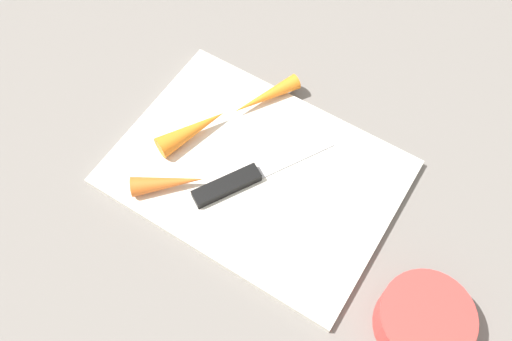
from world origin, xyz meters
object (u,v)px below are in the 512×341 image
at_px(small_bowl, 424,321).
at_px(carrot_shortest, 168,183).
at_px(cutting_board, 256,173).
at_px(carrot_longest, 266,96).
at_px(carrot_medium, 194,129).
at_px(knife, 236,182).

bearing_deg(small_bowl, carrot_shortest, 2.08).
distance_m(cutting_board, small_bowl, 0.27).
distance_m(carrot_shortest, small_bowl, 0.34).
height_order(carrot_shortest, carrot_longest, carrot_shortest).
bearing_deg(cutting_board, carrot_medium, -1.42).
bearing_deg(small_bowl, knife, -7.81).
bearing_deg(carrot_medium, carrot_shortest, -143.62).
relative_size(knife, carrot_longest, 1.79).
bearing_deg(knife, carrot_longest, 46.04).
bearing_deg(carrot_medium, small_bowl, -77.63).
relative_size(carrot_longest, small_bowl, 0.97).
height_order(cutting_board, knife, knife).
bearing_deg(carrot_longest, cutting_board, 52.07).
xyz_separation_m(carrot_medium, small_bowl, (-0.36, 0.07, -0.00)).
height_order(cutting_board, carrot_shortest, carrot_shortest).
relative_size(cutting_board, knife, 1.97).
xyz_separation_m(carrot_shortest, carrot_longest, (-0.03, -0.18, -0.00)).
xyz_separation_m(cutting_board, carrot_medium, (0.10, -0.00, 0.02)).
xyz_separation_m(cutting_board, carrot_shortest, (0.08, 0.08, 0.02)).
bearing_deg(carrot_shortest, knife, -3.60).
relative_size(carrot_shortest, carrot_longest, 0.90).
height_order(knife, carrot_medium, carrot_medium).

